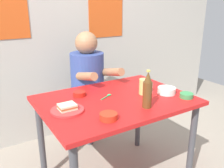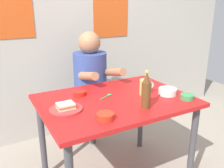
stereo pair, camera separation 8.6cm
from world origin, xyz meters
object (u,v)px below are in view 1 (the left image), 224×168
Objects in this scene: dining_table at (115,110)px; plate_orange at (67,110)px; sandwich at (67,107)px; beer_bottle at (147,91)px; sauce_bowl_chili at (109,116)px; person_seated at (88,74)px; stool at (89,113)px; beer_mug at (144,87)px.

plate_orange is (-0.39, -0.02, 0.10)m from dining_table.
plate_orange is 0.02m from sandwich.
beer_bottle is (0.48, -0.22, 0.11)m from plate_orange.
sauce_bowl_chili is at bearing -176.23° from beer_bottle.
beer_bottle is at bearing -88.85° from person_seated.
stool is 2.05× the size of plate_orange.
stool is 1.01m from beer_bottle.
beer_bottle is at bearing 3.77° from sauce_bowl_chili.
person_seated is at bearing 53.91° from plate_orange.
sauce_bowl_chili is at bearing -108.66° from person_seated.
beer_mug is 0.26m from beer_bottle.
person_seated is 3.27× the size of plate_orange.
person_seated is (0.00, -0.01, 0.42)m from stool.
beer_bottle is (0.10, -0.25, 0.21)m from dining_table.
sandwich is at bearing -125.62° from stool.
sandwich is 0.63m from beer_mug.
stool is at bearing 54.38° from plate_orange.
beer_bottle is (0.48, -0.22, 0.09)m from sandwich.
beer_bottle reaches higher than sauce_bowl_chili.
sandwich is at bearing 155.27° from beer_bottle.
dining_table is 10.00× the size of sauce_bowl_chili.
person_seated reaches higher than sandwich.
person_seated is 5.71× the size of beer_mug.
beer_bottle is (0.02, -0.88, 0.51)m from stool.
sandwich is 0.87× the size of beer_mug.
person_seated reaches higher than beer_mug.
sauce_bowl_chili is at bearing -108.45° from stool.
sandwich is 0.54m from beer_bottle.
plate_orange is at bearing -176.75° from dining_table.
sandwich is at bearing -176.75° from dining_table.
person_seated is 0.79m from sandwich.
plate_orange is 0.54m from beer_bottle.
stool is at bearing 90.00° from person_seated.
plate_orange reaches higher than dining_table.
dining_table is 0.40m from plate_orange.
person_seated is at bearing 104.22° from beer_mug.
stool is 0.90m from plate_orange.
plate_orange is 2.00× the size of sandwich.
person_seated is at bearing -90.00° from stool.
plate_orange is (-0.47, -0.64, -0.02)m from person_seated.
stool is 4.09× the size of sauce_bowl_chili.
beer_bottle reaches higher than plate_orange.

